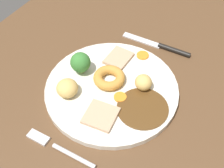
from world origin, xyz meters
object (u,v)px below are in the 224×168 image
fork (58,148)px  carrot_coin_front (143,55)px  dinner_plate (112,89)px  roast_potato_left (143,82)px  knife (162,46)px  carrot_coin_back (120,97)px  broccoli_floret (80,63)px  meat_slice_main (119,58)px  yorkshire_pudding (109,78)px  roast_potato_right (67,88)px  meat_slice_under (99,115)px

fork → carrot_coin_front: bearing=-97.0°
dinner_plate → carrot_coin_front: carrot_coin_front is taller
roast_potato_left → fork: 22.77cm
knife → carrot_coin_back: bearing=86.0°
roast_potato_left → broccoli_floret: size_ratio=0.73×
meat_slice_main → carrot_coin_back: size_ratio=2.37×
carrot_coin_back → fork: 16.88cm
yorkshire_pudding → roast_potato_left: size_ratio=1.84×
yorkshire_pudding → roast_potato_right: size_ratio=1.50×
dinner_plate → knife: dinner_plate is taller
meat_slice_under → fork: size_ratio=0.42×
meat_slice_main → carrot_coin_front: (4.05, -4.49, -0.19)cm
broccoli_floret → knife: (18.59, -12.27, -3.90)cm
yorkshire_pudding → carrot_coin_front: (11.22, -2.82, -0.87)cm
yorkshire_pudding → broccoli_floret: 7.43cm
carrot_coin_front → roast_potato_left: bearing=-152.9°
dinner_plate → meat_slice_under: bearing=-167.9°
roast_potato_right → meat_slice_main: bearing=-15.8°
dinner_plate → fork: bearing=175.0°
fork → yorkshire_pudding: bearing=-91.9°
carrot_coin_back → meat_slice_under: bearing=167.9°
carrot_coin_front → knife: (6.60, -2.31, -1.16)cm
roast_potato_right → yorkshire_pudding: bearing=-37.2°
meat_slice_main → carrot_coin_front: size_ratio=2.20×
meat_slice_main → knife: size_ratio=0.35×
meat_slice_main → knife: 12.71cm
meat_slice_under → carrot_coin_back: size_ratio=2.30×
roast_potato_left → meat_slice_main: bearing=61.1°
meat_slice_under → broccoli_floret: (8.56, 10.32, 2.55)cm
meat_slice_main → roast_potato_right: roast_potato_right is taller
yorkshire_pudding → knife: (17.82, -5.13, -2.02)cm
meat_slice_main → carrot_coin_back: (-10.16, -6.20, -0.17)cm
meat_slice_main → roast_potato_right: 15.59cm
meat_slice_under → roast_potato_left: size_ratio=1.62×
knife → broccoli_floret: bearing=54.2°
roast_potato_right → carrot_coin_back: bearing=-65.4°
meat_slice_main → carrot_coin_back: meat_slice_main is taller
meat_slice_main → meat_slice_under: same height
meat_slice_main → meat_slice_under: (-16.50, -4.85, 0.00)cm
carrot_coin_back → knife: carrot_coin_back is taller
broccoli_floret → carrot_coin_back: bearing=-100.8°
carrot_coin_back → knife: 20.85cm
roast_potato_left → meat_slice_under: bearing=159.4°
roast_potato_left → roast_potato_right: 16.62cm
dinner_plate → meat_slice_main: (8.39, 3.11, 1.10)cm
roast_potato_left → yorkshire_pudding: bearing=105.9°
yorkshire_pudding → roast_potato_right: 9.77cm
carrot_coin_back → meat_slice_main: bearing=31.4°
yorkshire_pudding → roast_potato_right: roast_potato_right is taller
dinner_plate → roast_potato_left: 7.31cm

